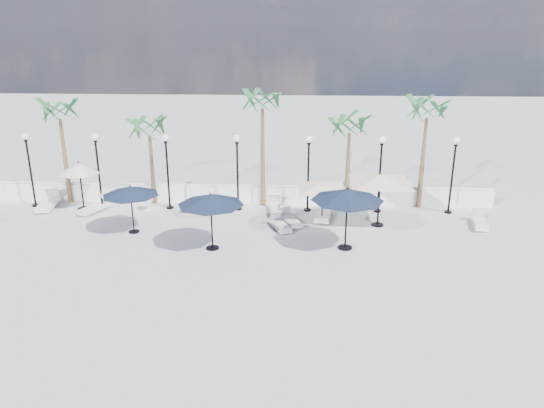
{
  "coord_description": "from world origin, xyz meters",
  "views": [
    {
      "loc": [
        2.92,
        -18.68,
        9.06
      ],
      "look_at": [
        1.88,
        3.1,
        1.5
      ],
      "focal_mm": 35.0,
      "sensor_mm": 36.0,
      "label": 1
    }
  ],
  "objects_px": {
    "parasol_navy_left": "(130,191)",
    "lounger_7": "(479,222)",
    "lounger_6": "(324,213)",
    "lounger_3": "(290,220)",
    "lounger_5": "(280,225)",
    "lounger_0": "(94,207)",
    "lounger_2": "(48,203)",
    "lounger_4": "(275,207)",
    "parasol_navy_mid": "(211,200)",
    "parasol_cream_small": "(79,169)",
    "parasol_navy_right": "(347,195)",
    "parasol_cream_sq_a": "(323,182)",
    "parasol_cream_sq_b": "(381,175)"
  },
  "relations": [
    {
      "from": "lounger_7",
      "to": "parasol_navy_right",
      "type": "distance_m",
      "value": 7.36
    },
    {
      "from": "lounger_0",
      "to": "lounger_5",
      "type": "bearing_deg",
      "value": 12.17
    },
    {
      "from": "parasol_navy_left",
      "to": "lounger_5",
      "type": "bearing_deg",
      "value": 5.97
    },
    {
      "from": "lounger_0",
      "to": "parasol_navy_left",
      "type": "height_order",
      "value": "parasol_navy_left"
    },
    {
      "from": "lounger_0",
      "to": "lounger_6",
      "type": "height_order",
      "value": "lounger_6"
    },
    {
      "from": "parasol_navy_left",
      "to": "parasol_navy_right",
      "type": "bearing_deg",
      "value": -8.17
    },
    {
      "from": "lounger_2",
      "to": "parasol_navy_mid",
      "type": "xyz_separation_m",
      "value": [
        9.14,
        -4.64,
        1.9
      ]
    },
    {
      "from": "lounger_6",
      "to": "lounger_7",
      "type": "bearing_deg",
      "value": 2.64
    },
    {
      "from": "parasol_cream_small",
      "to": "parasol_cream_sq_a",
      "type": "bearing_deg",
      "value": -6.34
    },
    {
      "from": "lounger_4",
      "to": "lounger_2",
      "type": "bearing_deg",
      "value": 172.31
    },
    {
      "from": "lounger_6",
      "to": "lounger_4",
      "type": "bearing_deg",
      "value": 171.31
    },
    {
      "from": "lounger_2",
      "to": "lounger_4",
      "type": "xyz_separation_m",
      "value": [
        11.58,
        -0.0,
        -0.03
      ]
    },
    {
      "from": "parasol_cream_small",
      "to": "lounger_3",
      "type": "bearing_deg",
      "value": -8.68
    },
    {
      "from": "parasol_navy_left",
      "to": "parasol_cream_small",
      "type": "distance_m",
      "value": 4.54
    },
    {
      "from": "lounger_3",
      "to": "lounger_5",
      "type": "height_order",
      "value": "lounger_3"
    },
    {
      "from": "parasol_cream_small",
      "to": "lounger_4",
      "type": "bearing_deg",
      "value": 0.33
    },
    {
      "from": "lounger_2",
      "to": "parasol_cream_sq_b",
      "type": "distance_m",
      "value": 16.65
    },
    {
      "from": "parasol_navy_left",
      "to": "parasol_navy_mid",
      "type": "distance_m",
      "value": 4.18
    },
    {
      "from": "lounger_2",
      "to": "parasol_cream_sq_a",
      "type": "distance_m",
      "value": 14.02
    },
    {
      "from": "lounger_3",
      "to": "lounger_7",
      "type": "distance_m",
      "value": 8.82
    },
    {
      "from": "lounger_0",
      "to": "lounger_3",
      "type": "bearing_deg",
      "value": 16.36
    },
    {
      "from": "lounger_6",
      "to": "lounger_2",
      "type": "bearing_deg",
      "value": -174.35
    },
    {
      "from": "lounger_7",
      "to": "parasol_navy_mid",
      "type": "bearing_deg",
      "value": -156.13
    },
    {
      "from": "lounger_6",
      "to": "parasol_cream_small",
      "type": "relative_size",
      "value": 0.9
    },
    {
      "from": "lounger_5",
      "to": "parasol_navy_mid",
      "type": "xyz_separation_m",
      "value": [
        -2.76,
        -2.34,
        1.96
      ]
    },
    {
      "from": "lounger_4",
      "to": "lounger_7",
      "type": "height_order",
      "value": "lounger_4"
    },
    {
      "from": "parasol_navy_mid",
      "to": "parasol_cream_small",
      "type": "relative_size",
      "value": 1.11
    },
    {
      "from": "lounger_2",
      "to": "parasol_navy_right",
      "type": "height_order",
      "value": "parasol_navy_right"
    },
    {
      "from": "lounger_0",
      "to": "parasol_cream_small",
      "type": "bearing_deg",
      "value": 176.2
    },
    {
      "from": "parasol_navy_left",
      "to": "parasol_navy_right",
      "type": "height_order",
      "value": "parasol_navy_right"
    },
    {
      "from": "parasol_navy_left",
      "to": "parasol_navy_mid",
      "type": "xyz_separation_m",
      "value": [
        3.84,
        -1.65,
        0.21
      ]
    },
    {
      "from": "lounger_4",
      "to": "parasol_cream_sq_b",
      "type": "xyz_separation_m",
      "value": [
        4.85,
        -1.61,
        2.22
      ]
    },
    {
      "from": "lounger_0",
      "to": "parasol_cream_sq_a",
      "type": "height_order",
      "value": "parasol_cream_sq_a"
    },
    {
      "from": "lounger_6",
      "to": "lounger_3",
      "type": "bearing_deg",
      "value": -142.17
    },
    {
      "from": "parasol_navy_left",
      "to": "lounger_4",
      "type": "bearing_deg",
      "value": 25.51
    },
    {
      "from": "parasol_navy_left",
      "to": "lounger_7",
      "type": "bearing_deg",
      "value": 5.35
    },
    {
      "from": "lounger_2",
      "to": "parasol_navy_mid",
      "type": "distance_m",
      "value": 10.43
    },
    {
      "from": "lounger_2",
      "to": "lounger_6",
      "type": "height_order",
      "value": "lounger_6"
    },
    {
      "from": "lounger_7",
      "to": "parasol_navy_left",
      "type": "relative_size",
      "value": 0.75
    },
    {
      "from": "lounger_0",
      "to": "lounger_4",
      "type": "distance_m",
      "value": 9.04
    },
    {
      "from": "parasol_cream_sq_b",
      "to": "lounger_3",
      "type": "bearing_deg",
      "value": -179.42
    },
    {
      "from": "lounger_7",
      "to": "lounger_2",
      "type": "bearing_deg",
      "value": -174.84
    },
    {
      "from": "lounger_3",
      "to": "parasol_navy_right",
      "type": "height_order",
      "value": "parasol_navy_right"
    },
    {
      "from": "lounger_4",
      "to": "parasol_navy_left",
      "type": "xyz_separation_m",
      "value": [
        -6.27,
        -2.99,
        1.72
      ]
    },
    {
      "from": "lounger_3",
      "to": "lounger_6",
      "type": "xyz_separation_m",
      "value": [
        1.63,
        0.91,
        0.05
      ]
    },
    {
      "from": "lounger_2",
      "to": "lounger_6",
      "type": "xyz_separation_m",
      "value": [
        13.95,
        -0.75,
        0.0
      ]
    },
    {
      "from": "lounger_5",
      "to": "lounger_7",
      "type": "xyz_separation_m",
      "value": [
        9.24,
        0.79,
        0.02
      ]
    },
    {
      "from": "parasol_cream_sq_b",
      "to": "parasol_navy_left",
      "type": "bearing_deg",
      "value": -172.92
    },
    {
      "from": "lounger_2",
      "to": "parasol_navy_mid",
      "type": "bearing_deg",
      "value": -33.07
    },
    {
      "from": "lounger_7",
      "to": "parasol_cream_sq_a",
      "type": "xyz_separation_m",
      "value": [
        -7.3,
        0.12,
        1.76
      ]
    }
  ]
}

